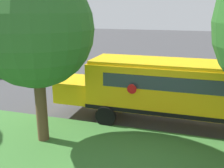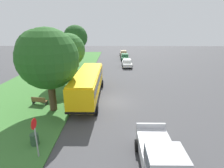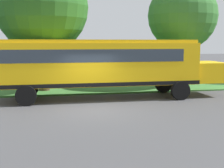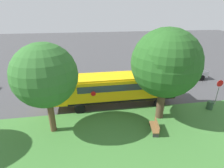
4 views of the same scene
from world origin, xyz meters
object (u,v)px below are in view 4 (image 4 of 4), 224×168
object	(u,v)px
pickup_truck	(189,71)
trash_bin	(210,105)
oak_tree_beside_bus	(166,62)
oak_tree_roadside_mid	(44,76)
park_bench	(155,127)
stop_sign	(218,90)
school_bus	(119,87)

from	to	relation	value
pickup_truck	trash_bin	xyz separation A→B (m)	(-8.03, 2.52, -0.62)
oak_tree_beside_bus	oak_tree_roadside_mid	world-z (taller)	oak_tree_beside_bus
park_bench	oak_tree_roadside_mid	bearing A→B (deg)	79.88
stop_sign	park_bench	size ratio (longest dim) A/B	1.65
stop_sign	trash_bin	bearing A→B (deg)	121.95
school_bus	oak_tree_beside_bus	bearing A→B (deg)	-136.49
pickup_truck	oak_tree_beside_bus	bearing A→B (deg)	137.54
stop_sign	trash_bin	world-z (taller)	stop_sign
park_bench	trash_bin	distance (m)	7.00
oak_tree_beside_bus	trash_bin	xyz separation A→B (m)	(0.70, -5.47, -4.83)
oak_tree_beside_bus	oak_tree_roadside_mid	bearing A→B (deg)	91.41
oak_tree_beside_bus	stop_sign	size ratio (longest dim) A/B	2.89
trash_bin	pickup_truck	bearing A→B (deg)	-17.44
pickup_truck	park_bench	xyz separation A→B (m)	(-10.40, 9.11, -0.60)
pickup_truck	oak_tree_roadside_mid	size ratio (longest dim) A/B	0.76
oak_tree_beside_bus	park_bench	xyz separation A→B (m)	(-1.67, 1.12, -4.80)
pickup_truck	park_bench	bearing A→B (deg)	138.78
pickup_truck	oak_tree_roadside_mid	world-z (taller)	oak_tree_roadside_mid
school_bus	pickup_truck	xyz separation A→B (m)	(5.46, -11.10, -0.85)
oak_tree_roadside_mid	stop_sign	xyz separation A→B (m)	(1.66, -15.83, -2.99)
school_bus	park_bench	world-z (taller)	school_bus
pickup_truck	stop_sign	bearing A→B (deg)	169.50
oak_tree_beside_bus	stop_sign	distance (m)	7.66
school_bus	park_bench	bearing A→B (deg)	-158.08
oak_tree_roadside_mid	park_bench	size ratio (longest dim) A/B	4.27
oak_tree_roadside_mid	trash_bin	size ratio (longest dim) A/B	7.90
oak_tree_roadside_mid	trash_bin	bearing A→B (deg)	-86.37
school_bus	oak_tree_beside_bus	size ratio (longest dim) A/B	1.57
school_bus	stop_sign	xyz separation A→B (m)	(-1.84, -9.75, -0.19)
school_bus	trash_bin	size ratio (longest dim) A/B	13.80
oak_tree_beside_bus	oak_tree_roadside_mid	distance (m)	9.21
oak_tree_roadside_mid	oak_tree_beside_bus	bearing A→B (deg)	-88.59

